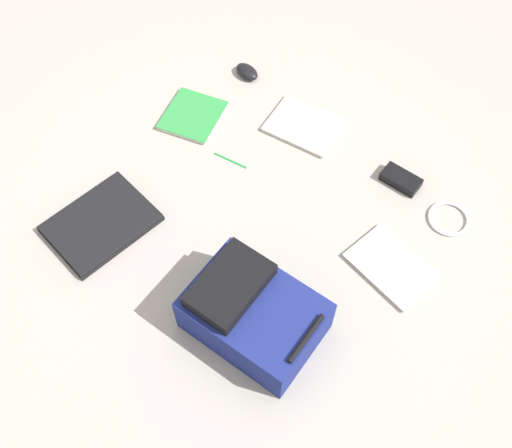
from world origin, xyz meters
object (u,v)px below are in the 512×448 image
(book_blue, at_px, (193,116))
(pen_black, at_px, (230,160))
(computer_mouse, at_px, (247,72))
(book_manual, at_px, (392,267))
(power_brick, at_px, (401,180))
(backpack, at_px, (252,313))
(book_comic, at_px, (305,126))
(cable_coil, at_px, (449,218))
(laptop, at_px, (101,223))

(book_blue, xyz_separation_m, pen_black, (0.05, 0.25, -0.01))
(computer_mouse, bearing_deg, book_manual, 76.33)
(power_brick, bearing_deg, computer_mouse, -90.75)
(backpack, xyz_separation_m, pen_black, (-0.41, -0.50, -0.09))
(backpack, relative_size, book_comic, 1.38)
(backpack, bearing_deg, computer_mouse, -135.43)
(computer_mouse, relative_size, pen_black, 0.79)
(backpack, bearing_deg, cable_coil, 163.04)
(laptop, height_order, cable_coil, laptop)
(book_manual, bearing_deg, backpack, -23.35)
(book_manual, bearing_deg, laptop, -56.35)
(backpack, bearing_deg, book_comic, -150.51)
(laptop, height_order, power_brick, power_brick)
(book_comic, height_order, pen_black, book_comic)
(cable_coil, bearing_deg, computer_mouse, -91.38)
(laptop, xyz_separation_m, cable_coil, (-0.83, 0.85, -0.01))
(book_blue, relative_size, computer_mouse, 2.64)
(book_blue, distance_m, cable_coil, 1.01)
(backpack, bearing_deg, laptop, -81.76)
(book_comic, xyz_separation_m, computer_mouse, (-0.05, -0.35, 0.01))
(pen_black, bearing_deg, book_comic, 163.03)
(backpack, bearing_deg, book_manual, 156.65)
(book_manual, bearing_deg, book_blue, -90.39)
(backpack, xyz_separation_m, cable_coil, (-0.74, 0.23, -0.08))
(backpack, distance_m, book_manual, 0.50)
(book_comic, xyz_separation_m, pen_black, (0.31, -0.09, -0.00))
(laptop, distance_m, cable_coil, 1.19)
(backpack, height_order, book_blue, backpack)
(cable_coil, relative_size, power_brick, 1.03)
(book_manual, xyz_separation_m, pen_black, (0.04, -0.69, -0.00))
(cable_coil, bearing_deg, backpack, -16.96)
(backpack, relative_size, power_brick, 3.02)
(book_manual, xyz_separation_m, cable_coil, (-0.29, 0.03, -0.00))
(book_manual, relative_size, cable_coil, 2.02)
(pen_black, bearing_deg, power_brick, 124.09)
(cable_coil, height_order, pen_black, cable_coil)
(cable_coil, xyz_separation_m, power_brick, (-0.01, -0.21, 0.01))
(pen_black, bearing_deg, laptop, -13.88)
(book_comic, bearing_deg, power_brick, 95.38)
(book_comic, bearing_deg, cable_coil, 92.33)
(computer_mouse, height_order, pen_black, computer_mouse)
(book_comic, relative_size, pen_black, 2.25)
(book_manual, xyz_separation_m, power_brick, (-0.30, -0.18, 0.01))
(book_comic, bearing_deg, laptop, -15.07)
(book_comic, xyz_separation_m, cable_coil, (-0.03, 0.63, -0.00))
(book_comic, relative_size, computer_mouse, 2.86)
(computer_mouse, bearing_deg, power_brick, 93.69)
(power_brick, bearing_deg, book_blue, -68.90)
(book_blue, height_order, book_manual, book_blue)
(backpack, height_order, pen_black, backpack)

